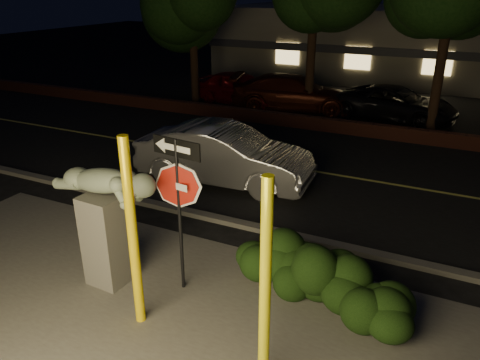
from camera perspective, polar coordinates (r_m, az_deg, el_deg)
name	(u,v)px	position (r m, az deg, el deg)	size (l,w,h in m)	color
ground	(347,145)	(17.04, 12.90, 4.23)	(90.00, 90.00, 0.00)	black
patio	(179,342)	(7.92, -7.49, -18.96)	(14.00, 6.00, 0.02)	#4C4944
road	(323,173)	(14.30, 10.04, 0.86)	(80.00, 8.00, 0.01)	black
lane_marking	(323,173)	(14.29, 10.05, 0.91)	(80.00, 0.12, 0.01)	#B6B149
curb	(271,231)	(10.74, 3.84, -6.24)	(80.00, 0.25, 0.12)	#4C4944
brick_wall	(356,128)	(18.19, 13.94, 6.13)	(40.00, 0.35, 0.50)	#491F17
parking_lot	(382,103)	(23.69, 16.97, 9.00)	(40.00, 12.00, 0.01)	black
building	(410,42)	(31.19, 20.03, 15.49)	(22.00, 10.20, 4.00)	#676253
yellow_pole_left	(133,236)	(7.53, -12.94, -6.64)	(0.16, 0.16, 3.27)	yellow
yellow_pole_right	(265,287)	(6.31, 3.10, -12.88)	(0.16, 0.16, 3.17)	#FFF118
signpost	(178,186)	(8.04, -7.56, -0.75)	(0.98, 0.17, 2.92)	black
sculpture	(106,212)	(8.75, -16.06, -3.75)	(2.24, 0.73, 2.40)	#4C4944
hedge_center	(282,255)	(8.93, 5.19, -9.07)	(2.16, 1.01, 1.13)	black
hedge_right	(321,270)	(8.54, 9.80, -10.73)	(1.80, 0.96, 1.18)	black
hedge_far_right	(376,300)	(8.19, 16.27, -13.91)	(1.41, 0.88, 0.98)	black
silver_sedan	(224,155)	(13.17, -1.96, 3.07)	(1.74, 4.98, 1.64)	#B9B8BD
parked_car_red	(239,89)	(22.15, -0.10, 11.09)	(1.81, 4.51, 1.54)	maroon
parked_car_darkred	(293,93)	(21.21, 6.50, 10.49)	(2.22, 5.45, 1.58)	#3C1209
parked_car_dark	(395,104)	(20.61, 18.40, 8.82)	(2.29, 4.96, 1.38)	black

